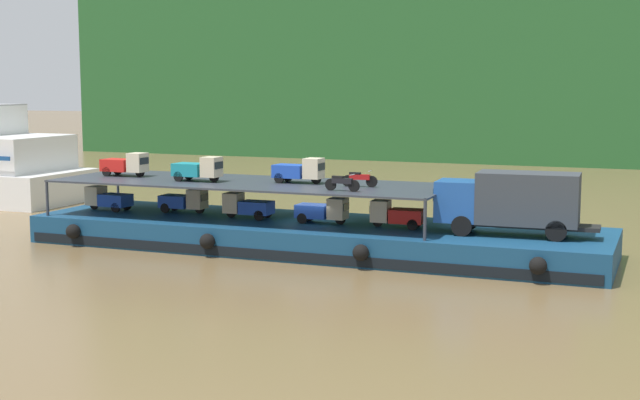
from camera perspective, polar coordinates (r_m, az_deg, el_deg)
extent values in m
plane|color=brown|center=(47.82, -0.46, -3.19)|extent=(400.00, 400.00, 0.00)
cube|color=navy|center=(47.68, -0.46, -2.30)|extent=(31.13, 7.78, 1.50)
cube|color=black|center=(44.22, -2.38, -3.61)|extent=(30.50, 0.06, 0.50)
sphere|color=black|center=(50.27, -15.56, -1.95)|extent=(0.80, 0.80, 0.80)
sphere|color=black|center=(45.77, -7.25, -2.65)|extent=(0.80, 0.80, 0.80)
sphere|color=black|center=(42.42, 2.63, -3.39)|extent=(0.80, 0.80, 0.80)
sphere|color=black|center=(40.53, 13.82, -4.12)|extent=(0.80, 0.80, 0.80)
cube|color=#1E4C99|center=(44.47, 8.83, -0.04)|extent=(2.10, 2.27, 2.00)
cube|color=#192833|center=(44.61, 7.54, 0.47)|extent=(0.14, 1.84, 0.60)
cube|color=#33383D|center=(43.96, 13.20, 0.10)|extent=(4.90, 2.52, 2.50)
cube|color=black|center=(44.14, 13.15, -1.58)|extent=(6.86, 1.69, 0.20)
cylinder|color=black|center=(45.54, 9.53, -1.27)|extent=(1.01, 0.33, 1.00)
cylinder|color=black|center=(43.57, 9.08, -1.66)|extent=(1.01, 0.33, 1.00)
cylinder|color=black|center=(45.02, 15.11, -1.53)|extent=(1.01, 0.33, 1.00)
cylinder|color=black|center=(43.03, 14.91, -1.93)|extent=(1.01, 0.33, 1.00)
cylinder|color=#2D333D|center=(48.53, 8.84, -0.13)|extent=(0.16, 0.16, 2.00)
cylinder|color=#2D333D|center=(41.98, 6.75, -1.27)|extent=(0.16, 0.16, 2.00)
cylinder|color=#2D333D|center=(57.39, -12.84, 0.93)|extent=(0.16, 0.16, 2.00)
cylinder|color=#2D333D|center=(51.97, -17.10, 0.13)|extent=(0.16, 0.16, 2.00)
cube|color=#2D333D|center=(48.86, -4.59, 1.11)|extent=(21.93, 6.98, 0.10)
cube|color=#1E47B7|center=(52.95, -12.99, -0.01)|extent=(1.76, 1.28, 0.70)
cube|color=beige|center=(53.79, -14.18, 0.29)|extent=(0.95, 1.04, 1.10)
cube|color=#19232D|center=(54.07, -14.57, 0.43)|extent=(0.08, 0.85, 0.38)
cylinder|color=black|center=(53.95, -14.28, -0.29)|extent=(0.57, 0.17, 0.56)
cylinder|color=black|center=(53.18, -12.29, -0.34)|extent=(0.57, 0.17, 0.56)
cylinder|color=black|center=(52.34, -12.98, -0.48)|extent=(0.57, 0.17, 0.56)
cube|color=#1E47B7|center=(51.78, -9.23, -0.08)|extent=(1.71, 1.21, 0.70)
cube|color=beige|center=(51.06, -7.88, 0.07)|extent=(0.90, 1.00, 1.10)
cube|color=#19232D|center=(50.82, -7.42, 0.17)|extent=(0.04, 0.85, 0.38)
cylinder|color=black|center=(51.06, -7.73, -0.55)|extent=(0.56, 0.14, 0.56)
cylinder|color=black|center=(51.58, -9.90, -0.51)|extent=(0.56, 0.14, 0.56)
cylinder|color=black|center=(52.48, -9.30, -0.36)|extent=(0.56, 0.14, 0.56)
cube|color=#1E47B7|center=(48.62, -4.10, -0.48)|extent=(1.71, 1.22, 0.70)
cube|color=beige|center=(49.20, -5.58, -0.17)|extent=(0.91, 1.01, 1.10)
cube|color=#19232D|center=(49.40, -6.06, -0.02)|extent=(0.05, 0.85, 0.38)
cylinder|color=black|center=(49.35, -5.72, -0.80)|extent=(0.56, 0.15, 0.56)
cylinder|color=black|center=(48.98, -3.41, -0.83)|extent=(0.56, 0.15, 0.56)
cylinder|color=black|center=(48.03, -3.93, -1.00)|extent=(0.56, 0.15, 0.56)
cube|color=#1E47B7|center=(47.18, -0.45, -0.71)|extent=(1.71, 1.21, 0.70)
cube|color=beige|center=(46.66, 1.14, -0.55)|extent=(0.90, 1.00, 1.10)
cube|color=#19232D|center=(46.48, 1.69, -0.45)|extent=(0.04, 0.85, 0.38)
cylinder|color=black|center=(46.68, 1.31, -1.23)|extent=(0.56, 0.14, 0.56)
cylinder|color=black|center=(46.90, -1.15, -1.19)|extent=(0.56, 0.14, 0.56)
cylinder|color=black|center=(47.87, -0.66, -1.01)|extent=(0.56, 0.14, 0.56)
cube|color=red|center=(45.58, 5.62, -1.03)|extent=(1.76, 1.28, 0.70)
cube|color=beige|center=(45.89, 3.92, -0.70)|extent=(0.95, 1.04, 1.10)
cube|color=#19232D|center=(45.99, 3.35, -0.54)|extent=(0.08, 0.85, 0.38)
cylinder|color=black|center=(46.01, 3.73, -1.37)|extent=(0.57, 0.17, 0.56)
cylinder|color=black|center=(46.06, 6.25, -1.39)|extent=(0.57, 0.17, 0.56)
cylinder|color=black|center=(45.04, 5.95, -1.59)|extent=(0.57, 0.17, 0.56)
cube|color=red|center=(53.22, -12.86, 2.20)|extent=(1.74, 1.25, 0.70)
cube|color=beige|center=(52.38, -11.63, 2.37)|extent=(0.93, 1.03, 1.10)
cube|color=#19232D|center=(52.11, -11.21, 2.48)|extent=(0.07, 0.85, 0.38)
cylinder|color=black|center=(52.35, -11.48, 1.77)|extent=(0.56, 0.16, 0.56)
cylinder|color=black|center=(53.07, -13.53, 1.79)|extent=(0.56, 0.16, 0.56)
cylinder|color=black|center=(53.91, -12.85, 1.89)|extent=(0.56, 0.16, 0.56)
cube|color=teal|center=(49.65, -8.36, 1.94)|extent=(1.75, 1.27, 0.70)
cube|color=beige|center=(48.90, -6.98, 2.12)|extent=(0.94, 1.04, 1.10)
cube|color=#19232D|center=(48.65, -6.50, 2.23)|extent=(0.07, 0.85, 0.38)
cylinder|color=black|center=(48.87, -6.82, 1.47)|extent=(0.57, 0.16, 0.56)
cylinder|color=black|center=(49.46, -9.07, 1.50)|extent=(0.57, 0.16, 0.56)
cylinder|color=black|center=(50.34, -8.41, 1.62)|extent=(0.57, 0.16, 0.56)
cube|color=#1E47B7|center=(48.29, -1.93, 1.87)|extent=(1.74, 1.26, 0.70)
cube|color=beige|center=(47.69, -0.41, 2.04)|extent=(0.93, 1.03, 1.10)
cube|color=#19232D|center=(47.49, 0.10, 2.15)|extent=(0.07, 0.85, 0.38)
cylinder|color=black|center=(47.68, -0.25, 1.38)|extent=(0.56, 0.16, 0.56)
cylinder|color=black|center=(48.03, -2.63, 1.41)|extent=(0.56, 0.16, 0.56)
cylinder|color=black|center=(48.98, -2.08, 1.53)|extent=(0.56, 0.16, 0.56)
cylinder|color=black|center=(44.16, 2.19, 0.91)|extent=(0.61, 0.16, 0.60)
cylinder|color=black|center=(44.73, 0.69, 1.00)|extent=(0.61, 0.16, 0.60)
cube|color=black|center=(44.42, 1.44, 1.24)|extent=(1.11, 0.31, 0.28)
cube|color=black|center=(44.51, 1.15, 1.48)|extent=(0.62, 0.26, 0.12)
cylinder|color=#B2B2B7|center=(44.14, 2.08, 1.63)|extent=(0.10, 0.55, 0.04)
cylinder|color=black|center=(46.17, 3.34, 1.19)|extent=(0.61, 0.14, 0.60)
cylinder|color=black|center=(46.51, 1.79, 1.24)|extent=(0.61, 0.14, 0.60)
cube|color=#B21919|center=(46.31, 2.56, 1.49)|extent=(1.11, 0.28, 0.28)
cube|color=black|center=(46.36, 2.27, 1.72)|extent=(0.61, 0.24, 0.12)
cylinder|color=#B2B2B7|center=(46.14, 3.22, 1.87)|extent=(0.08, 0.55, 0.04)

